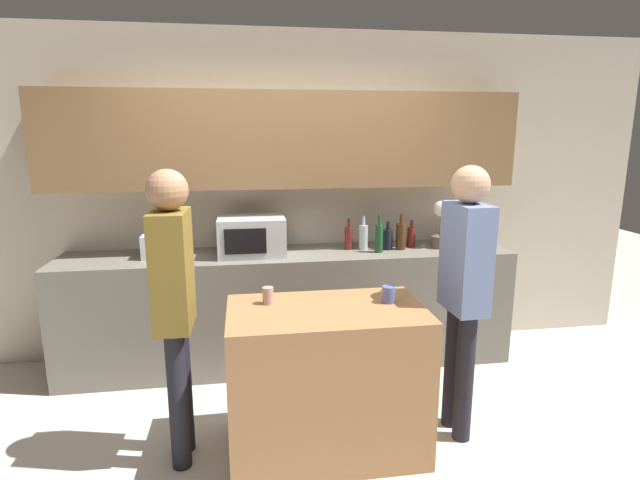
{
  "coord_description": "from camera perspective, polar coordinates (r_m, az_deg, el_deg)",
  "views": [
    {
      "loc": [
        -0.35,
        -2.49,
        1.89
      ],
      "look_at": [
        0.1,
        0.44,
        1.24
      ],
      "focal_mm": 28.0,
      "sensor_mm": 36.0,
      "label": 1
    }
  ],
  "objects": [
    {
      "name": "kitchen_island",
      "position": [
        3.08,
        0.73,
        -15.65
      ],
      "size": [
        1.14,
        0.67,
        0.89
      ],
      "color": "#996B42",
      "rests_on": "ground_plane"
    },
    {
      "name": "potted_plant",
      "position": [
        4.26,
        13.6,
        1.74
      ],
      "size": [
        0.14,
        0.14,
        0.4
      ],
      "color": "brown",
      "rests_on": "back_counter"
    },
    {
      "name": "microwave",
      "position": [
        3.96,
        -7.83,
        0.46
      ],
      "size": [
        0.52,
        0.39,
        0.3
      ],
      "color": "#B7BABC",
      "rests_on": "back_counter"
    },
    {
      "name": "bottle_3",
      "position": [
        4.14,
        7.72,
        0.15
      ],
      "size": [
        0.08,
        0.08,
        0.23
      ],
      "color": "black",
      "rests_on": "back_counter"
    },
    {
      "name": "bottle_1",
      "position": [
        4.13,
        4.97,
        0.4
      ],
      "size": [
        0.08,
        0.08,
        0.28
      ],
      "color": "silver",
      "rests_on": "back_counter"
    },
    {
      "name": "bottle_2",
      "position": [
        4.03,
        6.76,
        0.25
      ],
      "size": [
        0.06,
        0.06,
        0.31
      ],
      "color": "#194723",
      "rests_on": "back_counter"
    },
    {
      "name": "bottle_0",
      "position": [
        4.11,
        3.28,
        0.27
      ],
      "size": [
        0.07,
        0.07,
        0.25
      ],
      "color": "maroon",
      "rests_on": "back_counter"
    },
    {
      "name": "back_wall",
      "position": [
        4.18,
        -3.99,
        7.42
      ],
      "size": [
        6.4,
        0.4,
        2.7
      ],
      "color": "beige",
      "rests_on": "ground_plane"
    },
    {
      "name": "cup_1",
      "position": [
        2.97,
        -5.97,
        -6.34
      ],
      "size": [
        0.07,
        0.07,
        0.1
      ],
      "color": "tan",
      "rests_on": "kitchen_island"
    },
    {
      "name": "person_left",
      "position": [
        2.88,
        -16.36,
        -5.9
      ],
      "size": [
        0.22,
        0.35,
        1.7
      ],
      "rotation": [
        0.0,
        0.0,
        -1.6
      ],
      "color": "black",
      "rests_on": "ground_plane"
    },
    {
      "name": "toaster",
      "position": [
        4.02,
        -17.86,
        -0.7
      ],
      "size": [
        0.26,
        0.16,
        0.18
      ],
      "color": "silver",
      "rests_on": "back_counter"
    },
    {
      "name": "person_center",
      "position": [
        3.14,
        16.19,
        -4.35
      ],
      "size": [
        0.22,
        0.35,
        1.7
      ],
      "rotation": [
        0.0,
        0.0,
        -4.67
      ],
      "color": "black",
      "rests_on": "ground_plane"
    },
    {
      "name": "bottle_5",
      "position": [
        4.27,
        10.38,
        0.4
      ],
      "size": [
        0.07,
        0.07,
        0.23
      ],
      "color": "maroon",
      "rests_on": "back_counter"
    },
    {
      "name": "ground_plane",
      "position": [
        3.15,
        -0.73,
        -24.61
      ],
      "size": [
        14.0,
        14.0,
        0.0
      ],
      "primitive_type": "plane",
      "color": "beige"
    },
    {
      "name": "bottle_4",
      "position": [
        4.16,
        9.22,
        0.48
      ],
      "size": [
        0.08,
        0.08,
        0.3
      ],
      "color": "#472814",
      "rests_on": "back_counter"
    },
    {
      "name": "cup_0",
      "position": [
        3.01,
        7.83,
        -6.18
      ],
      "size": [
        0.08,
        0.08,
        0.1
      ],
      "color": "#5160AA",
      "rests_on": "kitchen_island"
    },
    {
      "name": "back_counter",
      "position": [
        4.15,
        -3.45,
        -7.76
      ],
      "size": [
        3.6,
        0.62,
        0.94
      ],
      "color": "#6B665B",
      "rests_on": "ground_plane"
    }
  ]
}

